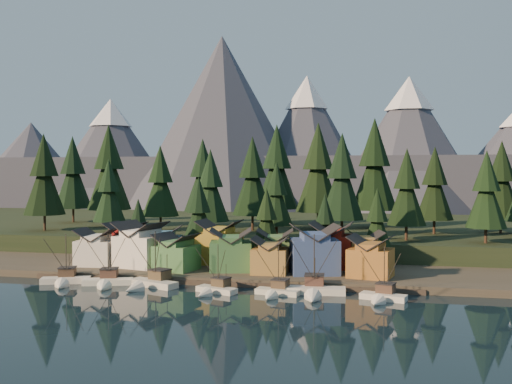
% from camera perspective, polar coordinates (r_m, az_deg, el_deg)
% --- Properties ---
extents(ground, '(500.00, 500.00, 0.00)m').
position_cam_1_polar(ground, '(101.56, -6.22, -10.96)').
color(ground, black).
rests_on(ground, ground).
extents(shore_strip, '(400.00, 50.00, 1.50)m').
position_cam_1_polar(shore_strip, '(139.25, -0.98, -7.08)').
color(shore_strip, '#3C372C').
rests_on(shore_strip, ground).
extents(hillside, '(420.00, 100.00, 6.00)m').
position_cam_1_polar(hillside, '(187.57, 2.51, -4.02)').
color(hillside, black).
rests_on(hillside, ground).
extents(dock, '(80.00, 4.00, 1.00)m').
position_cam_1_polar(dock, '(116.89, -3.64, -8.97)').
color(dock, '#463A32').
rests_on(dock, ground).
extents(mountain_ridge, '(560.00, 190.00, 90.00)m').
position_cam_1_polar(mountain_ridge, '(309.52, 5.61, 2.64)').
color(mountain_ridge, '#494D5E').
rests_on(mountain_ridge, ground).
extents(boat_0, '(10.43, 10.87, 11.25)m').
position_cam_1_polar(boat_0, '(123.14, -18.60, -7.75)').
color(boat_0, silver).
rests_on(boat_0, ground).
extents(boat_1, '(10.50, 10.97, 11.47)m').
position_cam_1_polar(boat_1, '(119.06, -14.70, -8.02)').
color(boat_1, silver).
rests_on(boat_1, ground).
extents(boat_2, '(11.21, 11.69, 12.15)m').
position_cam_1_polar(boat_2, '(115.17, -10.66, -8.27)').
color(boat_2, beige).
rests_on(boat_2, ground).
extents(boat_3, '(8.60, 9.09, 10.12)m').
position_cam_1_polar(boat_3, '(108.35, -4.25, -9.05)').
color(boat_3, beige).
rests_on(boat_3, ground).
extents(boat_4, '(8.72, 9.23, 10.01)m').
position_cam_1_polar(boat_4, '(106.27, 2.00, -9.30)').
color(boat_4, beige).
rests_on(boat_4, ground).
extents(boat_5, '(12.20, 13.15, 12.35)m').
position_cam_1_polar(boat_5, '(106.95, 5.79, -9.09)').
color(boat_5, silver).
rests_on(boat_5, ground).
extents(boat_6, '(8.75, 9.28, 10.56)m').
position_cam_1_polar(boat_6, '(104.37, 12.49, -9.46)').
color(boat_6, silver).
rests_on(boat_6, ground).
extents(house_front_0, '(9.04, 8.63, 8.31)m').
position_cam_1_polar(house_front_0, '(135.48, -15.65, -5.22)').
color(house_front_0, silver).
rests_on(house_front_0, shore_strip).
extents(house_front_1, '(11.61, 11.33, 10.04)m').
position_cam_1_polar(house_front_1, '(131.04, -11.45, -5.03)').
color(house_front_1, white).
rests_on(house_front_1, shore_strip).
extents(house_front_2, '(9.63, 9.68, 7.89)m').
position_cam_1_polar(house_front_2, '(125.23, -7.97, -5.86)').
color(house_front_2, '#3F743E').
rests_on(house_front_2, shore_strip).
extents(house_front_3, '(10.50, 10.19, 8.97)m').
position_cam_1_polar(house_front_3, '(123.72, -2.53, -5.68)').
color(house_front_3, '#3B6E3C').
rests_on(house_front_3, shore_strip).
extents(house_front_4, '(7.64, 8.20, 7.50)m').
position_cam_1_polar(house_front_4, '(120.50, 1.42, -6.25)').
color(house_front_4, olive).
rests_on(house_front_4, shore_strip).
extents(house_front_5, '(11.65, 11.03, 10.19)m').
position_cam_1_polar(house_front_5, '(120.50, 5.87, -5.59)').
color(house_front_5, '#374D82').
rests_on(house_front_5, shore_strip).
extents(house_front_6, '(9.85, 9.50, 8.38)m').
position_cam_1_polar(house_front_6, '(118.20, 11.38, -6.23)').
color(house_front_6, '#9D6528').
rests_on(house_front_6, shore_strip).
extents(house_back_0, '(8.84, 8.52, 9.09)m').
position_cam_1_polar(house_back_0, '(141.28, -12.90, -4.74)').
color(house_back_0, maroon).
rests_on(house_back_0, shore_strip).
extents(house_back_1, '(9.34, 9.41, 8.64)m').
position_cam_1_polar(house_back_1, '(135.18, -9.11, -5.12)').
color(house_back_1, '#366580').
rests_on(house_back_1, shore_strip).
extents(house_back_2, '(9.75, 9.00, 10.06)m').
position_cam_1_polar(house_back_2, '(132.84, -3.67, -4.90)').
color(house_back_2, '#AF8E2D').
rests_on(house_back_2, shore_strip).
extents(house_back_3, '(9.17, 8.41, 8.31)m').
position_cam_1_polar(house_back_3, '(129.22, 1.92, -5.50)').
color(house_back_3, '#4A753F').
rests_on(house_back_3, shore_strip).
extents(house_back_4, '(9.49, 9.13, 10.02)m').
position_cam_1_polar(house_back_4, '(128.84, 7.56, -5.14)').
color(house_back_4, maroon).
rests_on(house_back_4, shore_strip).
extents(house_back_5, '(8.64, 8.71, 8.18)m').
position_cam_1_polar(house_back_5, '(128.64, 10.93, -5.60)').
color(house_back_5, '#AD7E3D').
rests_on(house_back_5, shore_strip).
extents(tree_hill_0, '(11.91, 11.91, 27.74)m').
position_cam_1_polar(tree_hill_0, '(173.19, -20.43, 1.37)').
color(tree_hill_0, '#332319').
rests_on(tree_hill_0, hillside).
extents(tree_hill_1, '(13.47, 13.47, 31.37)m').
position_cam_1_polar(tree_hill_1, '(181.16, -14.50, 2.08)').
color(tree_hill_1, '#332319').
rests_on(tree_hill_1, hillside).
extents(tree_hill_2, '(8.77, 8.77, 20.43)m').
position_cam_1_polar(tree_hill_2, '(158.90, -14.49, -0.06)').
color(tree_hill_2, '#332319').
rests_on(tree_hill_2, hillside).
extents(tree_hill_3, '(10.51, 10.51, 24.48)m').
position_cam_1_polar(tree_hill_3, '(165.68, -9.54, 0.82)').
color(tree_hill_3, '#332319').
rests_on(tree_hill_3, hillside).
extents(tree_hill_4, '(11.64, 11.64, 27.11)m').
position_cam_1_polar(tree_hill_4, '(177.10, -5.34, 1.39)').
color(tree_hill_4, '#332319').
rests_on(tree_hill_4, hillside).
extents(tree_hill_5, '(9.79, 9.79, 22.82)m').
position_cam_1_polar(tree_hill_5, '(150.32, -4.57, 0.38)').
color(tree_hill_5, '#332319').
rests_on(tree_hill_5, hillside).
extents(tree_hill_6, '(11.56, 11.56, 26.92)m').
position_cam_1_polar(tree_hill_6, '(162.76, -0.35, 1.30)').
color(tree_hill_6, '#332319').
rests_on(tree_hill_6, hillside).
extents(tree_hill_7, '(8.37, 8.37, 19.49)m').
position_cam_1_polar(tree_hill_7, '(144.25, 2.06, -0.41)').
color(tree_hill_7, '#332319').
rests_on(tree_hill_7, hillside).
extents(tree_hill_8, '(13.38, 13.38, 31.18)m').
position_cam_1_polar(tree_hill_8, '(166.77, 6.23, 2.11)').
color(tree_hill_8, '#332319').
rests_on(tree_hill_8, hillside).
extents(tree_hill_9, '(11.55, 11.55, 26.91)m').
position_cam_1_polar(tree_hill_9, '(149.17, 8.60, 1.21)').
color(tree_hill_9, '#332319').
rests_on(tree_hill_9, hillside).
extents(tree_hill_10, '(14.14, 14.14, 32.93)m').
position_cam_1_polar(tree_hill_10, '(173.88, 11.76, 2.39)').
color(tree_hill_10, '#332319').
rests_on(tree_hill_10, hillside).
extents(tree_hill_11, '(9.71, 9.71, 22.63)m').
position_cam_1_polar(tree_hill_11, '(144.09, 14.84, 0.20)').
color(tree_hill_11, '#332319').
rests_on(tree_hill_11, hillside).
extents(tree_hill_12, '(10.17, 10.17, 23.68)m').
position_cam_1_polar(tree_hill_12, '(160.58, 17.43, 0.57)').
color(tree_hill_12, '#332319').
rests_on(tree_hill_12, hillside).
extents(tree_hill_13, '(9.41, 9.41, 21.91)m').
position_cam_1_polar(tree_hill_13, '(144.07, 22.04, -0.03)').
color(tree_hill_13, '#332319').
rests_on(tree_hill_13, hillside).
extents(tree_hill_14, '(10.88, 10.88, 25.35)m').
position_cam_1_polar(tree_hill_14, '(169.08, 23.33, 0.87)').
color(tree_hill_14, '#332319').
rests_on(tree_hill_14, hillside).
extents(tree_hill_15, '(13.61, 13.61, 31.70)m').
position_cam_1_polar(tree_hill_15, '(178.64, 2.09, 2.21)').
color(tree_hill_15, '#332319').
rests_on(tree_hill_15, hillside).
extents(tree_hill_16, '(12.30, 12.30, 28.65)m').
position_cam_1_polar(tree_hill_16, '(198.52, -17.84, 1.61)').
color(tree_hill_16, '#332319').
rests_on(tree_hill_16, hillside).
extents(tree_shore_0, '(6.27, 6.27, 14.60)m').
position_cam_1_polar(tree_shore_0, '(147.04, -11.68, -3.21)').
color(tree_shore_0, '#332319').
rests_on(tree_shore_0, shore_strip).
extents(tree_shore_1, '(8.63, 8.63, 20.11)m').
position_cam_1_polar(tree_shore_1, '(141.09, -5.74, -2.17)').
color(tree_shore_1, '#332319').
rests_on(tree_shore_1, shore_strip).
extents(tree_shore_2, '(7.54, 7.54, 17.56)m').
position_cam_1_polar(tree_shore_2, '(136.94, 1.06, -2.87)').
color(tree_shore_2, '#332319').
rests_on(tree_shore_2, shore_strip).
extents(tree_shore_3, '(6.96, 6.96, 16.21)m').
position_cam_1_polar(tree_shore_3, '(135.01, 6.91, -3.27)').
color(tree_shore_3, '#332319').
rests_on(tree_shore_3, shore_strip).
extents(tree_shore_4, '(7.57, 7.57, 17.64)m').
position_cam_1_polar(tree_shore_4, '(134.38, 12.02, -2.99)').
color(tree_shore_4, '#332319').
rests_on(tree_shore_4, shore_strip).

